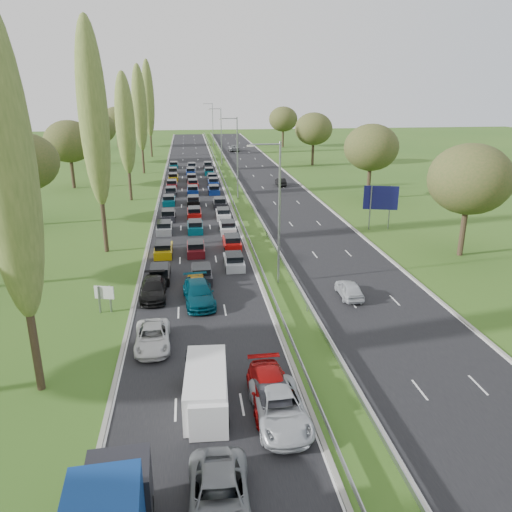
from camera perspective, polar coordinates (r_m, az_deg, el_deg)
ground at (r=78.54m, az=-2.23°, el=6.90°), size 260.00×260.00×0.00m
near_carriageway at (r=80.65m, az=-7.22°, el=7.08°), size 10.50×215.00×0.04m
far_carriageway at (r=81.86m, az=2.35°, el=7.38°), size 10.50×215.00×0.04m
central_reservation at (r=80.87m, az=-2.41°, el=7.64°), size 2.36×215.00×0.32m
lamp_columns at (r=75.56m, az=-2.13°, el=11.05°), size 0.18×140.18×12.00m
poplar_row at (r=65.39m, az=-15.88°, el=14.82°), size 2.80×127.80×22.44m
woodland_left at (r=62.76m, az=-25.80°, el=9.22°), size 8.00×166.00×11.10m
woodland_right at (r=69.15m, az=15.45°, el=11.10°), size 8.00×153.00×11.10m
traffic_queue_fill at (r=75.51m, az=-7.15°, el=6.63°), size 9.05×69.35×0.80m
near_car_2 at (r=33.42m, az=-11.73°, el=-9.07°), size 2.38×4.89×1.34m
near_car_3 at (r=40.91m, az=-11.64°, el=-3.66°), size 2.10×5.03×1.45m
near_car_6 at (r=21.80m, az=-4.22°, el=-25.85°), size 2.68×5.48×1.50m
near_car_7 at (r=39.30m, az=-6.57°, el=-4.21°), size 2.70×5.72×1.61m
near_car_8 at (r=41.42m, az=-6.73°, el=-3.17°), size 1.79×4.09×1.37m
near_car_9 at (r=26.67m, az=2.05°, el=-16.31°), size 1.84×4.52×1.46m
near_car_10 at (r=26.17m, az=2.78°, el=-17.00°), size 2.70×5.57×1.53m
near_car_11 at (r=27.39m, az=1.67°, el=-15.13°), size 2.19×5.36×1.55m
far_car_0 at (r=40.82m, az=10.61°, el=-3.72°), size 1.72×4.02×1.35m
far_car_1 at (r=86.68m, az=2.83°, el=8.47°), size 1.40×4.00×1.32m
far_car_2 at (r=135.47m, az=-2.56°, el=12.23°), size 2.70×5.70×1.57m
white_van_front at (r=26.93m, az=-5.44°, el=-15.37°), size 1.89×4.82×1.94m
white_van_rear at (r=27.39m, az=-5.76°, el=-14.45°), size 2.10×5.36×2.16m
info_sign at (r=38.89m, az=-16.94°, el=-4.33°), size 1.47×0.51×2.10m
direction_sign at (r=60.57m, az=14.06°, el=6.26°), size 3.88×1.17×5.20m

